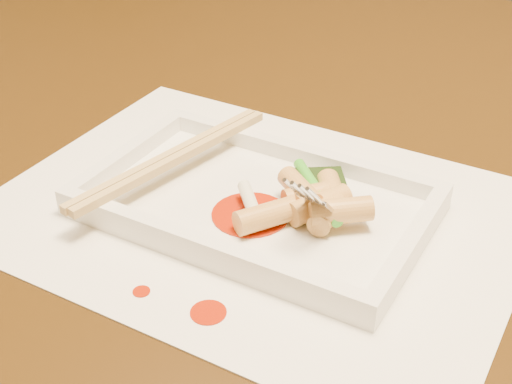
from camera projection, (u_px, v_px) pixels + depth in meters
The scene contains 24 objects.
table at pixel (300, 201), 0.75m from camera, with size 1.40×0.90×0.75m.
placemat at pixel (256, 212), 0.56m from camera, with size 0.40×0.30×0.00m, color white.
sauce_splatter_a at pixel (208, 312), 0.46m from camera, with size 0.02×0.02×0.00m, color #AA1E05.
sauce_splatter_b at pixel (141, 291), 0.48m from camera, with size 0.01×0.01×0.00m, color #AA1E05.
plate_base at pixel (256, 207), 0.55m from camera, with size 0.26×0.16×0.01m, color white.
plate_rim_far at pixel (299, 153), 0.60m from camera, with size 0.26×0.01×0.01m, color white.
plate_rim_near at pixel (203, 247), 0.49m from camera, with size 0.26×0.01×0.01m, color white.
plate_rim_left at pixel (128, 155), 0.60m from camera, with size 0.01×0.14×0.01m, color white.
plate_rim_right at pixel (411, 244), 0.50m from camera, with size 0.01×0.14×0.01m, color white.
veg_piece at pixel (320, 182), 0.56m from camera, with size 0.04×0.03×0.01m, color black.
scallion_white at pixel (249, 199), 0.53m from camera, with size 0.01×0.01×0.04m, color #EAEACC.
scallion_green at pixel (317, 191), 0.54m from camera, with size 0.01×0.01×0.09m, color #2C9A18.
chopstick_a at pixel (168, 157), 0.58m from camera, with size 0.01×0.20×0.01m, color tan.
chopstick_b at pixel (176, 159), 0.57m from camera, with size 0.01×0.20×0.01m, color tan.
fork at pixel (356, 130), 0.49m from camera, with size 0.09×0.10×0.14m, color silver, non-canonical shape.
sauce_blob_0 at pixel (250, 214), 0.54m from camera, with size 0.06×0.06×0.00m, color #AA1E05.
rice_cake_0 at pixel (326, 204), 0.53m from camera, with size 0.02×0.02×0.04m, color tan.
rice_cake_1 at pixel (266, 216), 0.52m from camera, with size 0.02×0.02×0.05m, color tan.
rice_cake_2 at pixel (300, 189), 0.54m from camera, with size 0.02×0.02×0.04m, color tan.
rice_cake_3 at pixel (310, 196), 0.54m from camera, with size 0.02×0.02×0.04m, color tan.
rice_cake_4 at pixel (332, 193), 0.54m from camera, with size 0.02×0.02×0.04m, color tan.
rice_cake_5 at pixel (341, 211), 0.51m from camera, with size 0.02×0.02×0.05m, color tan.
rice_cake_6 at pixel (319, 205), 0.53m from camera, with size 0.02×0.02×0.05m, color tan.
rice_cake_7 at pixel (326, 212), 0.52m from camera, with size 0.02×0.02×0.04m, color tan.
Camera 1 is at (0.27, -0.56, 1.07)m, focal length 50.00 mm.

